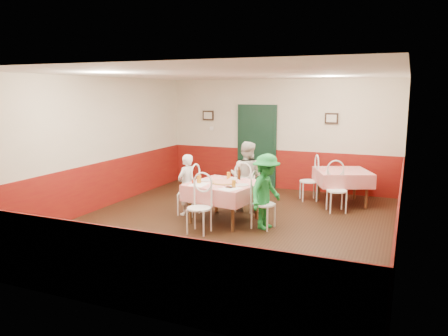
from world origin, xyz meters
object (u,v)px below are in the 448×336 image
at_px(second_table, 342,187).
at_px(diner_far, 246,176).
at_px(main_table, 224,202).
at_px(diner_right, 266,192).
at_px(glass_b, 234,184).
at_px(pizza, 224,182).
at_px(chair_second_b, 337,191).
at_px(chair_left, 188,193).
at_px(chair_far, 245,190).
at_px(wallet, 229,187).
at_px(chair_second_a, 309,181).
at_px(glass_a, 199,179).
at_px(glass_c, 229,175).
at_px(diner_left, 186,185).
at_px(beer_bottle, 239,174).
at_px(chair_near, 199,208).
at_px(chair_right, 263,204).

height_order(second_table, diner_far, diner_far).
bearing_deg(second_table, main_table, -130.04).
relative_size(second_table, diner_right, 0.81).
bearing_deg(second_table, glass_b, -121.63).
relative_size(main_table, pizza, 2.57).
bearing_deg(chair_second_b, chair_left, -176.54).
distance_m(chair_far, wallet, 1.26).
bearing_deg(diner_right, chair_second_a, 4.90).
bearing_deg(glass_a, glass_c, 58.70).
bearing_deg(chair_second_b, diner_left, -177.07).
bearing_deg(beer_bottle, chair_second_a, 61.71).
bearing_deg(chair_left, pizza, 80.13).
xyz_separation_m(second_table, diner_left, (-2.80, -2.14, 0.25)).
distance_m(glass_c, diner_left, 0.89).
height_order(chair_near, chair_second_a, same).
bearing_deg(chair_near, beer_bottle, 76.54).
xyz_separation_m(second_table, pizza, (-1.91, -2.30, 0.40)).
xyz_separation_m(main_table, second_table, (1.91, 2.28, 0.00)).
xyz_separation_m(chair_far, glass_c, (-0.20, -0.44, 0.38)).
xyz_separation_m(second_table, diner_far, (-1.78, -1.39, 0.36)).
bearing_deg(wallet, beer_bottle, 106.26).
bearing_deg(glass_c, diner_right, -29.14).
xyz_separation_m(chair_left, pizza, (0.85, -0.15, 0.33)).
xyz_separation_m(glass_a, wallet, (0.69, -0.17, -0.07)).
xyz_separation_m(chair_far, wallet, (0.13, -1.21, 0.32)).
bearing_deg(pizza, chair_second_b, 39.12).
height_order(glass_c, diner_far, diner_far).
bearing_deg(main_table, glass_c, 99.91).
bearing_deg(chair_far, glass_b, 95.16).
xyz_separation_m(chair_second_a, wallet, (-0.91, -2.64, 0.32)).
distance_m(pizza, glass_c, 0.44).
height_order(chair_right, diner_far, diner_far).
height_order(chair_far, diner_far, diner_far).
height_order(pizza, diner_far, diner_far).
relative_size(pizza, diner_far, 0.32).
height_order(chair_right, glass_b, chair_right).
height_order(chair_far, glass_a, glass_a).
distance_m(glass_c, wallet, 0.84).
xyz_separation_m(second_table, chair_right, (-1.07, -2.40, 0.08)).
distance_m(pizza, diner_right, 0.89).
xyz_separation_m(second_table, chair_far, (-1.79, -1.44, 0.08)).
height_order(chair_second_b, glass_a, glass_a).
distance_m(wallet, diner_right, 0.68).
height_order(chair_near, wallet, chair_near).
height_order(main_table, second_table, same).
bearing_deg(chair_left, glass_b, 69.98).
relative_size(glass_c, diner_far, 0.09).
xyz_separation_m(chair_left, diner_far, (0.97, 0.77, 0.29)).
distance_m(chair_second_a, diner_right, 2.44).
distance_m(chair_far, beer_bottle, 0.62).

